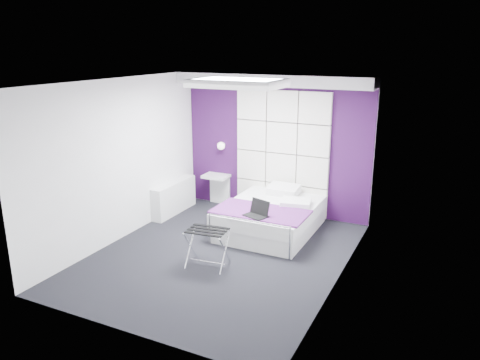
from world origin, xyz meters
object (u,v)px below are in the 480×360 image
object	(u,v)px
wall_lamp	(222,145)
luggage_rack	(207,248)
bed	(271,216)
laptop	(257,212)
nightstand	(216,176)
radiator	(174,197)

from	to	relation	value
wall_lamp	luggage_rack	bearing A→B (deg)	-66.83
bed	laptop	world-z (taller)	laptop
bed	wall_lamp	bearing A→B (deg)	148.65
wall_lamp	nightstand	size ratio (longest dim) A/B	0.30
radiator	nightstand	xyz separation A→B (m)	(0.53, 0.72, 0.30)
wall_lamp	radiator	size ratio (longest dim) A/B	0.12
radiator	nightstand	world-z (taller)	nightstand
bed	nightstand	bearing A→B (deg)	151.78
wall_lamp	laptop	size ratio (longest dim) A/B	0.42
nightstand	luggage_rack	distance (m)	2.68
bed	laptop	xyz separation A→B (m)	(0.03, -0.66, 0.30)
bed	luggage_rack	size ratio (longest dim) A/B	3.23
wall_lamp	luggage_rack	distance (m)	2.81
bed	luggage_rack	world-z (taller)	bed
wall_lamp	nightstand	distance (m)	0.63
wall_lamp	radiator	bearing A→B (deg)	-130.10
nightstand	radiator	bearing A→B (deg)	-126.31
laptop	nightstand	bearing A→B (deg)	154.68
nightstand	laptop	size ratio (longest dim) A/B	1.37
radiator	bed	size ratio (longest dim) A/B	0.66
radiator	bed	bearing A→B (deg)	-2.14
bed	luggage_rack	distance (m)	1.64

